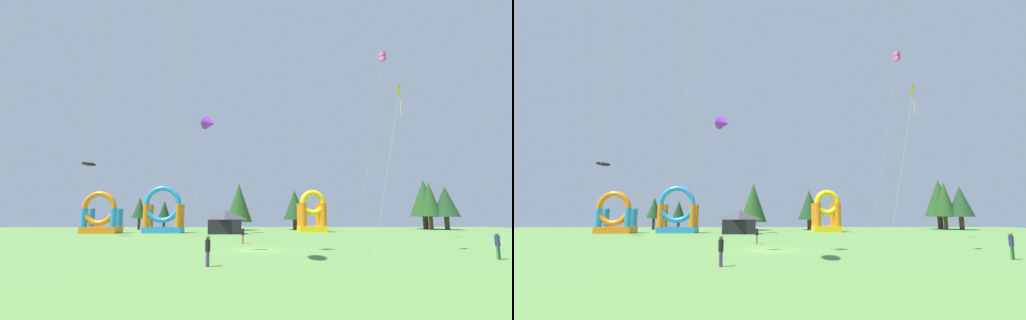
% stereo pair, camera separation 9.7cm
% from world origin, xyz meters
% --- Properties ---
extents(ground_plane, '(120.00, 120.00, 0.00)m').
position_xyz_m(ground_plane, '(0.00, 0.00, 0.00)').
color(ground_plane, '#5B8C42').
extents(kite_purple_delta, '(3.83, 4.75, 19.06)m').
position_xyz_m(kite_purple_delta, '(-7.22, 26.69, 17.78)').
color(kite_purple_delta, purple).
rests_on(kite_purple_delta, ground_plane).
extents(kite_pink_box, '(3.32, 4.59, 23.40)m').
position_xyz_m(kite_pink_box, '(16.21, 12.32, 22.75)').
color(kite_pink_box, '#EA599E').
rests_on(kite_pink_box, ground_plane).
extents(kite_black_parafoil, '(2.82, 1.51, 10.51)m').
position_xyz_m(kite_black_parafoil, '(-23.33, 19.86, 10.00)').
color(kite_black_parafoil, black).
rests_on(kite_black_parafoil, ground_plane).
extents(kite_yellow_diamond, '(3.53, 1.40, 13.50)m').
position_xyz_m(kite_yellow_diamond, '(11.73, -2.13, 12.91)').
color(kite_yellow_diamond, yellow).
rests_on(kite_yellow_diamond, ground_plane).
extents(person_left_edge, '(0.40, 0.40, 1.70)m').
position_xyz_m(person_left_edge, '(-3.05, -9.53, 1.01)').
color(person_left_edge, '#724C8C').
rests_on(person_left_edge, ground_plane).
extents(person_far_side, '(0.30, 0.30, 1.70)m').
position_xyz_m(person_far_side, '(-1.36, 6.79, 1.01)').
color(person_far_side, '#B21E26').
rests_on(person_far_side, ground_plane).
extents(person_near_camera, '(0.39, 0.39, 1.77)m').
position_xyz_m(person_near_camera, '(15.41, -6.70, 1.05)').
color(person_near_camera, '#33723F').
rests_on(person_near_camera, ground_plane).
extents(inflatable_yellow_castle, '(4.72, 4.54, 7.24)m').
position_xyz_m(inflatable_yellow_castle, '(10.32, 32.90, 2.80)').
color(inflatable_yellow_castle, yellow).
rests_on(inflatable_yellow_castle, ground_plane).
extents(inflatable_orange_dome, '(5.72, 3.80, 6.71)m').
position_xyz_m(inflatable_orange_dome, '(-24.64, 28.43, 2.38)').
color(inflatable_orange_dome, orange).
rests_on(inflatable_orange_dome, ground_plane).
extents(inflatable_red_slide, '(6.23, 3.66, 7.66)m').
position_xyz_m(inflatable_red_slide, '(-14.84, 29.33, 2.87)').
color(inflatable_red_slide, '#268CD8').
rests_on(inflatable_red_slide, ground_plane).
extents(festival_tent, '(5.06, 3.30, 3.66)m').
position_xyz_m(festival_tent, '(-4.47, 26.46, 1.83)').
color(festival_tent, black).
rests_on(festival_tent, ground_plane).
extents(tree_row_0, '(3.04, 3.04, 6.55)m').
position_xyz_m(tree_row_0, '(-23.43, 44.75, 4.36)').
color(tree_row_0, '#4C331E').
rests_on(tree_row_0, ground_plane).
extents(tree_row_1, '(2.85, 2.85, 5.88)m').
position_xyz_m(tree_row_1, '(-18.54, 45.68, 3.78)').
color(tree_row_1, '#4C331E').
rests_on(tree_row_1, ground_plane).
extents(tree_row_2, '(5.26, 5.26, 9.09)m').
position_xyz_m(tree_row_2, '(-2.75, 40.85, 5.31)').
color(tree_row_2, '#4C331E').
rests_on(tree_row_2, ground_plane).
extents(tree_row_3, '(4.61, 4.61, 7.93)m').
position_xyz_m(tree_row_3, '(8.51, 42.30, 4.93)').
color(tree_row_3, '#4C331E').
rests_on(tree_row_3, ground_plane).
extents(tree_row_4, '(4.23, 4.23, 9.65)m').
position_xyz_m(tree_row_4, '(36.23, 42.41, 6.09)').
color(tree_row_4, '#4C331E').
rests_on(tree_row_4, ground_plane).
extents(tree_row_5, '(5.98, 5.98, 10.45)m').
position_xyz_m(tree_row_5, '(36.66, 45.51, 6.48)').
color(tree_row_5, '#4C331E').
rests_on(tree_row_5, ground_plane).
extents(tree_row_6, '(5.11, 5.11, 8.73)m').
position_xyz_m(tree_row_6, '(39.08, 41.66, 5.60)').
color(tree_row_6, '#4C331E').
rests_on(tree_row_6, ground_plane).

